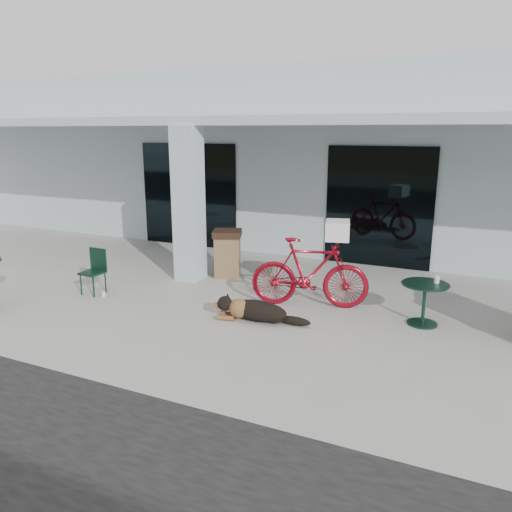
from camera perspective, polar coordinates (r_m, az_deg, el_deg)
The scene contains 14 objects.
ground at distance 8.01m, azimuth -7.08°, elevation -8.18°, with size 80.00×80.00×0.00m, color #AEAAA4.
building at distance 15.30m, azimuth 9.96°, elevation 11.06°, with size 22.00×7.00×4.50m, color silver.
storefront_glass_left at distance 13.44m, azimuth -7.69°, elevation 6.88°, with size 2.80×0.06×2.70m, color black.
storefront_glass_right at distance 11.57m, azimuth 13.82°, elevation 5.42°, with size 2.40×0.06×2.70m, color black.
column at distance 10.26m, azimuth -7.71°, elevation 5.82°, with size 0.50×0.50×3.12m, color silver.
overhang at distance 10.63m, azimuth 3.00°, elevation 15.13°, with size 22.00×2.80×0.18m, color silver.
bicycle at distance 8.76m, azimuth 6.16°, elevation -1.92°, with size 0.58×2.05×1.23m, color maroon.
laundry_basket at distance 8.56m, azimuth 9.30°, elevation 2.93°, with size 0.53×0.39×0.32m, color white.
dog at distance 8.16m, azimuth 0.14°, elevation -6.12°, with size 1.19×0.40×0.40m, color black, non-canonical shape.
cup_near_dog at distance 9.81m, azimuth -17.03°, elevation -4.17°, with size 0.08×0.08×0.09m, color white.
cafe_chair_near at distance 9.92m, azimuth -18.20°, elevation -1.76°, with size 0.39×0.42×0.86m, color #113324, non-canonical shape.
cafe_table_far at distance 8.42m, azimuth 18.63°, elevation -5.22°, with size 0.74×0.74×0.69m, color #113324, non-canonical shape.
cup_on_table at distance 8.37m, azimuth 19.96°, elevation -2.55°, with size 0.08×0.08×0.11m, color white.
trash_receptacle at distance 10.59m, azimuth -3.27°, elevation 0.31°, with size 0.58×0.58×0.99m, color brown, non-canonical shape.
Camera 1 is at (3.97, -6.25, 3.04)m, focal length 35.00 mm.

